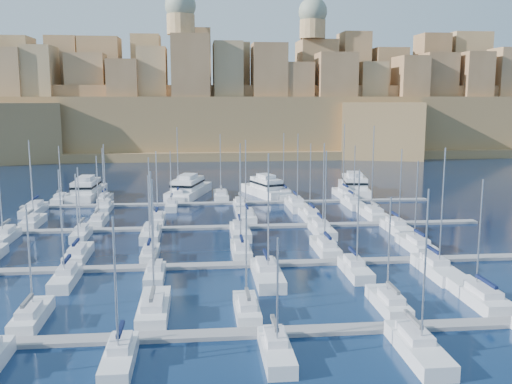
{
  "coord_description": "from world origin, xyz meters",
  "views": [
    {
      "loc": [
        -6.49,
        -83.94,
        21.94
      ],
      "look_at": [
        2.64,
        6.0,
        6.81
      ],
      "focal_mm": 40.0,
      "sensor_mm": 36.0,
      "label": 1
    }
  ],
  "objects": [
    {
      "name": "sailboat_34",
      "position": [
        13.16,
        4.29,
        0.76
      ],
      "size": [
        2.9,
        9.66,
        15.08
      ],
      "color": "silver",
      "rests_on": "ground"
    },
    {
      "name": "sailboat_23",
      "position": [
        22.91,
        -17.98,
        0.77
      ],
      "size": [
        3.06,
        10.21,
        16.24
      ],
      "color": "silver",
      "rests_on": "ground"
    },
    {
      "name": "sailboat_20",
      "position": [
        -11.96,
        -16.68,
        0.72
      ],
      "size": [
        2.27,
        7.56,
        12.77
      ],
      "color": "silver",
      "rests_on": "ground"
    },
    {
      "name": "sailboat_45",
      "position": [
        1.56,
        27.42,
        0.71
      ],
      "size": [
        2.21,
        7.36,
        11.5
      ],
      "color": "silver",
      "rests_on": "ground"
    },
    {
      "name": "sailboat_24",
      "position": [
        -35.01,
        15.2,
        0.75
      ],
      "size": [
        2.59,
        8.63,
        14.69
      ],
      "color": "silver",
      "rests_on": "ground"
    },
    {
      "name": "sailboat_46",
      "position": [
        12.74,
        25.71,
        0.77
      ],
      "size": [
        3.25,
        10.84,
        15.19
      ],
      "color": "silver",
      "rests_on": "ground"
    },
    {
      "name": "sailboat_25",
      "position": [
        -23.94,
        14.94,
        0.72
      ],
      "size": [
        2.42,
        8.08,
        12.22
      ],
      "color": "silver",
      "rests_on": "ground"
    },
    {
      "name": "sailboat_47",
      "position": [
        24.36,
        26.5,
        0.73
      ],
      "size": [
        2.77,
        9.24,
        12.73
      ],
      "color": "silver",
      "rests_on": "ground"
    },
    {
      "name": "sailboat_3",
      "position": [
        -1.87,
        -29.17,
        0.71
      ],
      "size": [
        2.36,
        7.88,
        11.32
      ],
      "color": "silver",
      "rests_on": "ground"
    },
    {
      "name": "ground",
      "position": [
        0.0,
        0.0,
        0.0
      ],
      "size": [
        600.0,
        600.0,
        0.0
      ],
      "primitive_type": "plane",
      "color": "black",
      "rests_on": "ground"
    },
    {
      "name": "sailboat_4",
      "position": [
        13.02,
        -28.9,
        0.72
      ],
      "size": [
        2.53,
        8.43,
        12.13
      ],
      "color": "silver",
      "rests_on": "ground"
    },
    {
      "name": "sailboat_42",
      "position": [
        -37.82,
        26.05,
        0.76
      ],
      "size": [
        3.05,
        10.15,
        14.34
      ],
      "color": "silver",
      "rests_on": "ground"
    },
    {
      "name": "pontoon_mid_far",
      "position": [
        0.0,
        10.0,
        0.2
      ],
      "size": [
        84.0,
        2.0,
        0.4
      ],
      "primitive_type": "cube",
      "color": "slate",
      "rests_on": "ground"
    },
    {
      "name": "sailboat_26",
      "position": [
        -13.82,
        15.0,
        0.73
      ],
      "size": [
        2.47,
        8.22,
        12.97
      ],
      "color": "silver",
      "rests_on": "ground"
    },
    {
      "name": "sailboat_44",
      "position": [
        -11.93,
        27.4,
        0.71
      ],
      "size": [
        2.22,
        7.4,
        11.9
      ],
      "color": "silver",
      "rests_on": "ground"
    },
    {
      "name": "sailboat_29",
      "position": [
        25.18,
        16.08,
        0.78
      ],
      "size": [
        3.12,
        10.4,
        17.05
      ],
      "color": "silver",
      "rests_on": "ground"
    },
    {
      "name": "sailboat_1",
      "position": [
        -23.02,
        -28.97,
        0.72
      ],
      "size": [
        2.48,
        8.28,
        12.02
      ],
      "color": "silver",
      "rests_on": "ground"
    },
    {
      "name": "sailboat_38",
      "position": [
        -10.94,
        37.71,
        0.76
      ],
      "size": [
        2.9,
        9.66,
        15.89
      ],
      "color": "silver",
      "rests_on": "ground"
    },
    {
      "name": "sailboat_10",
      "position": [
        11.95,
        -39.72,
        0.76
      ],
      "size": [
        2.9,
        9.67,
        14.92
      ],
      "color": "silver",
      "rests_on": "ground"
    },
    {
      "name": "motor_yacht_b",
      "position": [
        -8.82,
        42.48,
        1.73
      ],
      "size": [
        10.52,
        19.49,
        5.25
      ],
      "color": "silver",
      "rests_on": "ground"
    },
    {
      "name": "sailboat_33",
      "position": [
        -0.06,
        4.29,
        0.76
      ],
      "size": [
        2.9,
        9.65,
        15.16
      ],
      "color": "silver",
      "rests_on": "ground"
    },
    {
      "name": "sailboat_32",
      "position": [
        -14.12,
        4.39,
        0.74
      ],
      "size": [
        2.84,
        9.46,
        13.13
      ],
      "color": "silver",
      "rests_on": "ground"
    },
    {
      "name": "sailboat_28",
      "position": [
        13.53,
        15.7,
        0.75
      ],
      "size": [
        2.89,
        9.63,
        13.98
      ],
      "color": "silver",
      "rests_on": "ground"
    },
    {
      "name": "sailboat_17",
      "position": [
        24.74,
        -6.35,
        0.74
      ],
      "size": [
        2.86,
        9.53,
        13.19
      ],
      "color": "silver",
      "rests_on": "ground"
    },
    {
      "name": "fortified_city",
      "position": [
        -0.19,
        155.26,
        14.74
      ],
      "size": [
        460.0,
        108.95,
        59.52
      ],
      "color": "brown",
      "rests_on": "ground"
    },
    {
      "name": "sailboat_27",
      "position": [
        1.85,
        16.0,
        0.76
      ],
      "size": [
        3.07,
        10.24,
        14.7
      ],
      "color": "silver",
      "rests_on": "ground"
    },
    {
      "name": "sailboat_22",
      "position": [
        12.73,
        -17.15,
        0.74
      ],
      "size": [
        2.55,
        8.52,
        13.6
      ],
      "color": "silver",
      "rests_on": "ground"
    },
    {
      "name": "sailboat_2",
      "position": [
        -11.24,
        -28.18,
        0.76
      ],
      "size": [
        2.96,
        9.87,
        15.01
      ],
      "color": "silver",
      "rests_on": "ground"
    },
    {
      "name": "pontoon_near",
      "position": [
        0.0,
        -34.0,
        0.2
      ],
      "size": [
        84.0,
        2.0,
        0.4
      ],
      "primitive_type": "cube",
      "color": "slate",
      "rests_on": "ground"
    },
    {
      "name": "sailboat_15",
      "position": [
        -0.77,
        -6.87,
        0.74
      ],
      "size": [
        2.54,
        8.47,
        13.58
      ],
      "color": "silver",
      "rests_on": "ground"
    },
    {
      "name": "sailboat_40",
      "position": [
        12.04,
        38.11,
        0.76
      ],
      "size": [
        3.14,
        10.47,
        14.47
      ],
      "color": "silver",
      "rests_on": "ground"
    },
    {
      "name": "sailboat_37",
      "position": [
        -26.21,
        36.82,
        0.72
      ],
      "size": [
        2.35,
        7.84,
        12.51
      ],
      "color": "silver",
      "rests_on": "ground"
    },
    {
      "name": "sailboat_21",
      "position": [
        1.57,
        -18.18,
        0.77
      ],
      "size": [
        3.18,
        10.6,
        15.8
      ],
      "color": "silver",
      "rests_on": "ground"
    },
    {
      "name": "sailboat_30",
      "position": [
        -36.37,
        4.61,
        0.75
      ],
      "size": [
        2.7,
        9.02,
        14.76
      ],
      "color": "silver",
      "rests_on": "ground"
    },
    {
      "name": "motor_yacht_c",
      "position": [
        8.24,
        40.95,
        1.73
      ],
      "size": [
        9.57,
        16.13,
        5.25
      ],
      "color": "silver",
      "rests_on": "ground"
    },
    {
      "name": "sailboat_35",
      "position": [
        25.75,
        4.27,
        0.75
      ],
      "size": [
        2.91,
        9.7,
        14.02
      ],
      "color": "silver",
      "rests_on": "ground"
    },
    {
      "name": "sailboat_41",
      "position": [
        25.39,
        37.82,
        0.77
      ],
      "size": [
        2.97,
        9.88,
        16.33
      ],
      "color": "silver",
      "rests_on": "ground"
    },
    {
      "name": "motor_yacht_a",
      "position": [
        -30.87,
        41.94,
        1.73
      ],
      "size": [
        6.06,
        17.78,
        5.25
      ],
      "color": "silver",
      "rests_on": "ground"
    },
    {
      "name": "sailboat_16",
      "position": [
        11.33,
        -6.51,
        0.75
      ],
      "size": [
        2.76,
        9.21,
        14.82
      ],
      "color": "silver",
      "rests_on": "ground"
    },
    {
      "name": "sailboat_43",
      "position": [
        -24.73,
        27.1,
        0.72
      ],
      "size": [
        2.4,
        8.01,
        12.56
      ],
      "color": "silver",
      "rests_on": "ground"
    },
    {
      "name": "sailboat_5",
      "position": [
        23.35,
        -27.94,
        0.75
      ],
      "size": [
        3.11,
        10.37,
        13.66
      ],
      "color": "silver",
      "rests_on": "ground"
    },
    {
      "name": "sailboat_36",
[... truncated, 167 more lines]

